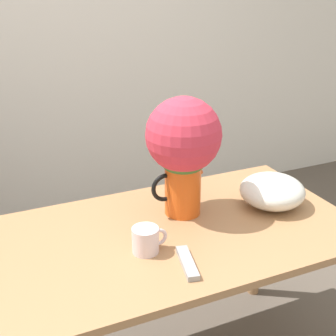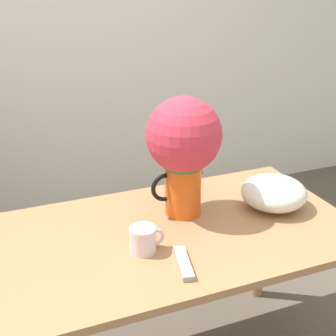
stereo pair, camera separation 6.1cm
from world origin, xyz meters
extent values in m
cube|color=silver|center=(0.00, 1.82, 1.30)|extent=(8.00, 0.05, 2.60)
cube|color=#A3754C|center=(0.08, 0.15, 0.72)|extent=(1.48, 0.79, 0.03)
cylinder|color=#A3754C|center=(0.76, 0.49, 0.35)|extent=(0.06, 0.06, 0.70)
cylinder|color=#E05619|center=(0.21, 0.27, 0.85)|extent=(0.15, 0.15, 0.23)
cone|color=#E05619|center=(0.27, 0.27, 0.93)|extent=(0.05, 0.05, 0.06)
torus|color=black|center=(0.14, 0.27, 0.86)|extent=(0.12, 0.02, 0.12)
sphere|color=#3D7033|center=(0.21, 0.27, 1.02)|extent=(0.22, 0.22, 0.22)
sphere|color=#CC3347|center=(0.21, 0.27, 1.07)|extent=(0.30, 0.30, 0.30)
cylinder|color=silver|center=(-0.03, 0.06, 0.78)|extent=(0.10, 0.10, 0.09)
torus|color=silver|center=(0.02, 0.06, 0.78)|extent=(0.07, 0.01, 0.07)
ellipsoid|color=silver|center=(0.58, 0.17, 0.80)|extent=(0.27, 0.27, 0.13)
cube|color=#999999|center=(0.06, -0.08, 0.74)|extent=(0.08, 0.19, 0.02)
camera|label=1|loc=(-0.54, -1.26, 1.65)|focal=50.00mm
camera|label=2|loc=(-0.48, -1.28, 1.65)|focal=50.00mm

